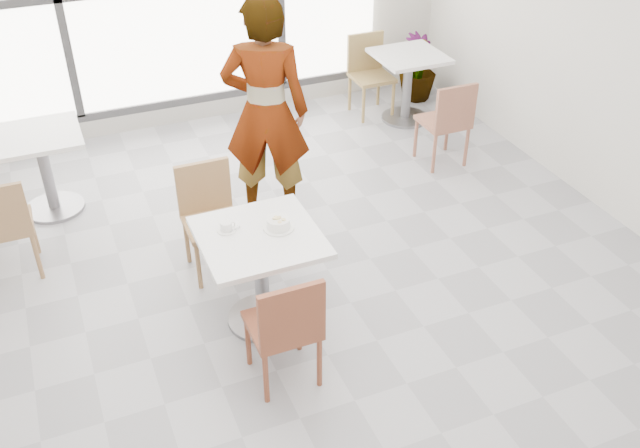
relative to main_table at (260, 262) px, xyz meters
name	(u,v)px	position (x,y,z in m)	size (l,w,h in m)	color
floor	(304,316)	(0.28, -0.08, -0.52)	(7.00, 7.00, 0.00)	#9E9EA5
main_table	(260,262)	(0.00, 0.00, 0.00)	(0.80, 0.80, 0.75)	white
chair_near	(286,325)	(-0.05, -0.64, -0.02)	(0.42, 0.42, 0.87)	brown
chair_far	(209,211)	(-0.15, 0.79, -0.02)	(0.42, 0.42, 0.87)	#A1764A
oatmeal_bowl	(278,223)	(0.15, 0.02, 0.27)	(0.21, 0.21, 0.10)	white
coffee_cup	(227,227)	(-0.18, 0.13, 0.26)	(0.16, 0.13, 0.07)	white
person	(266,112)	(0.52, 1.32, 0.45)	(0.71, 0.47, 1.95)	black
bg_table_left	(44,161)	(-1.25, 2.12, -0.04)	(0.70, 0.70, 0.75)	white
bg_table_right	(408,78)	(2.53, 2.54, -0.04)	(0.70, 0.70, 0.75)	white
bg_chair_left_near	(2,223)	(-1.62, 1.22, -0.02)	(0.42, 0.42, 0.87)	#A0764D
bg_chair_right_near	(448,119)	(2.39, 1.48, -0.02)	(0.42, 0.42, 0.87)	#9C604A
bg_chair_right_far	(369,69)	(2.24, 2.90, -0.02)	(0.42, 0.42, 0.87)	#A1834B
plant_right	(418,68)	(2.91, 2.98, -0.15)	(0.42, 0.42, 0.75)	#427C41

